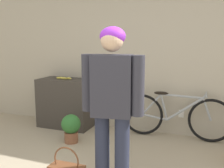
{
  "coord_description": "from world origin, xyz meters",
  "views": [
    {
      "loc": [
        0.95,
        -1.53,
        1.49
      ],
      "look_at": [
        0.09,
        0.73,
        1.09
      ],
      "focal_mm": 42.0,
      "sensor_mm": 36.0,
      "label": 1
    }
  ],
  "objects_px": {
    "bicycle": "(175,116)",
    "banana": "(64,78)",
    "potted_plant": "(71,127)",
    "person": "(112,98)"
  },
  "relations": [
    {
      "from": "bicycle",
      "to": "banana",
      "type": "xyz_separation_m",
      "value": [
        -1.87,
        -0.12,
        0.5
      ]
    },
    {
      "from": "bicycle",
      "to": "potted_plant",
      "type": "bearing_deg",
      "value": -154.91
    },
    {
      "from": "potted_plant",
      "to": "banana",
      "type": "bearing_deg",
      "value": 127.41
    },
    {
      "from": "bicycle",
      "to": "person",
      "type": "bearing_deg",
      "value": -104.98
    },
    {
      "from": "potted_plant",
      "to": "bicycle",
      "type": "bearing_deg",
      "value": 27.16
    },
    {
      "from": "banana",
      "to": "person",
      "type": "bearing_deg",
      "value": -46.83
    },
    {
      "from": "bicycle",
      "to": "potted_plant",
      "type": "height_order",
      "value": "bicycle"
    },
    {
      "from": "bicycle",
      "to": "potted_plant",
      "type": "relative_size",
      "value": 3.97
    },
    {
      "from": "person",
      "to": "banana",
      "type": "distance_m",
      "value": 2.16
    },
    {
      "from": "bicycle",
      "to": "potted_plant",
      "type": "xyz_separation_m",
      "value": [
        -1.4,
        -0.72,
        -0.12
      ]
    }
  ]
}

